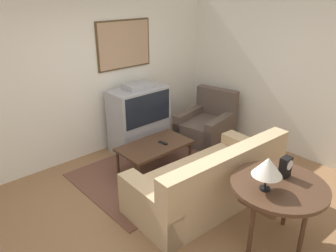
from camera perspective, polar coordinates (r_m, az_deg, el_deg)
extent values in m
plane|color=#8E6642|center=(4.49, 0.89, -14.01)|extent=(12.00, 12.00, 0.00)
cube|color=silver|center=(5.50, -14.44, 8.12)|extent=(12.00, 0.06, 2.70)
cube|color=#4C381E|center=(5.77, -7.66, 13.89)|extent=(1.06, 0.03, 0.81)
cube|color=tan|center=(5.75, -7.55, 13.88)|extent=(1.01, 0.01, 0.76)
cube|color=silver|center=(5.86, 20.39, 8.31)|extent=(0.06, 12.00, 2.70)
cube|color=brown|center=(5.31, -1.35, -7.46)|extent=(2.50, 1.77, 0.01)
cube|color=#9E9EA3|center=(5.94, -4.94, -1.40)|extent=(1.03, 0.53, 0.50)
cube|color=#9E9EA3|center=(5.74, -5.12, 3.61)|extent=(1.03, 0.53, 0.61)
cube|color=black|center=(5.54, -3.42, 2.92)|extent=(0.93, 0.01, 0.53)
cube|color=#9E9EA3|center=(5.63, -5.25, 6.95)|extent=(0.46, 0.29, 0.09)
cube|color=tan|center=(4.56, 6.55, -10.29)|extent=(2.19, 1.09, 0.42)
cube|color=tan|center=(4.11, 10.65, -7.32)|extent=(2.15, 0.32, 0.47)
cube|color=tan|center=(5.16, 14.08, -5.60)|extent=(0.29, 1.00, 0.58)
cube|color=tan|center=(4.00, -3.34, -14.15)|extent=(0.29, 1.00, 0.58)
cube|color=#877154|center=(4.55, 13.32, -5.33)|extent=(0.37, 0.14, 0.34)
cube|color=#877154|center=(3.92, 4.41, -9.74)|extent=(0.37, 0.14, 0.34)
cube|color=brown|center=(6.24, 6.49, -0.70)|extent=(1.12, 0.99, 0.41)
cube|color=brown|center=(6.40, 8.51, 4.25)|extent=(0.33, 0.84, 0.52)
cube|color=brown|center=(6.37, 3.96, 0.60)|extent=(0.99, 0.35, 0.55)
cube|color=brown|center=(6.07, 9.20, -0.85)|extent=(0.99, 0.35, 0.55)
cube|color=#472D1E|center=(5.08, -2.34, -3.45)|extent=(1.13, 0.63, 0.04)
cylinder|color=#472D1E|center=(4.73, -5.04, -8.87)|extent=(0.04, 0.04, 0.42)
cylinder|color=#472D1E|center=(5.32, 3.85, -4.94)|extent=(0.04, 0.04, 0.42)
cylinder|color=#472D1E|center=(5.11, -8.72, -6.43)|extent=(0.04, 0.04, 0.42)
cylinder|color=#472D1E|center=(5.67, -0.04, -3.05)|extent=(0.04, 0.04, 0.42)
cylinder|color=#472D1E|center=(3.75, 18.76, -9.80)|extent=(1.03, 1.03, 0.04)
cube|color=#472D1E|center=(3.78, 18.64, -10.59)|extent=(0.88, 0.41, 0.08)
cylinder|color=#472D1E|center=(3.73, 14.34, -16.69)|extent=(0.05, 0.05, 0.72)
cylinder|color=#472D1E|center=(4.25, 20.00, -11.97)|extent=(0.05, 0.05, 0.72)
cylinder|color=#472D1E|center=(3.86, 22.45, -16.41)|extent=(0.05, 0.05, 0.72)
cylinder|color=black|center=(3.59, 16.49, -10.37)|extent=(0.11, 0.11, 0.02)
cylinder|color=black|center=(3.51, 16.80, -8.10)|extent=(0.02, 0.02, 0.31)
cone|color=silver|center=(3.46, 16.98, -6.77)|extent=(0.31, 0.31, 0.20)
cube|color=black|center=(3.84, 19.76, -6.74)|extent=(0.13, 0.09, 0.24)
cylinder|color=white|center=(3.80, 20.48, -6.43)|extent=(0.11, 0.01, 0.11)
cube|color=black|center=(5.10, -0.88, -2.96)|extent=(0.06, 0.16, 0.02)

